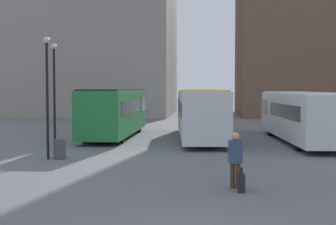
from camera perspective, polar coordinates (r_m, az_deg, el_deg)
name	(u,v)px	position (r m, az deg, el deg)	size (l,w,h in m)	color
building_block_left	(95,29)	(56.27, -8.91, 10.06)	(18.27, 16.45, 20.02)	gray
bus_0	(115,111)	(29.47, -6.49, 0.19)	(2.51, 10.19, 3.00)	#237A38
bus_1	(200,112)	(28.42, 3.88, 0.08)	(3.38, 12.24, 2.97)	silver
bus_2	(301,115)	(27.54, 15.96, -0.26)	(3.18, 11.76, 2.84)	silver
traveler	(235,155)	(14.50, 8.22, -5.14)	(0.52, 0.52, 1.73)	#4C3828
suitcase	(242,183)	(14.16, 8.97, -8.49)	(0.25, 0.44, 0.75)	black
lamp_post_0	(47,87)	(20.72, -14.52, 3.04)	(0.28, 0.28, 5.26)	black
lamp_post_1	(54,87)	(23.68, -13.70, 3.02)	(0.28, 0.28, 5.25)	black
trash_bin	(60,149)	(20.87, -13.07, -4.37)	(0.52, 0.52, 0.85)	#47474C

